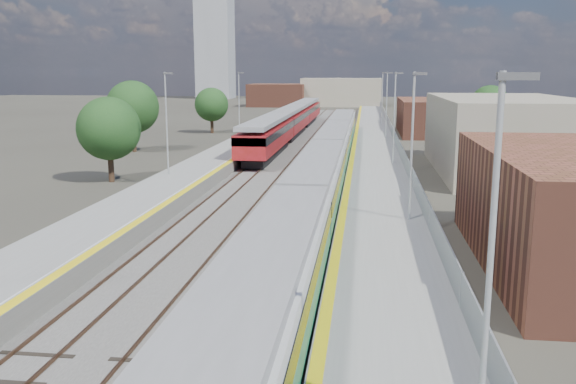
# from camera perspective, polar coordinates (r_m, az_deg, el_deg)

# --- Properties ---
(ground) EXTENTS (320.00, 320.00, 0.00)m
(ground) POSITION_cam_1_polar(r_m,az_deg,el_deg) (59.94, 3.10, 2.98)
(ground) COLOR #47443A
(ground) RESTS_ON ground
(ballast_bed) EXTENTS (10.50, 155.00, 0.06)m
(ballast_bed) POSITION_cam_1_polar(r_m,az_deg,el_deg) (62.60, 1.21, 3.37)
(ballast_bed) COLOR #565451
(ballast_bed) RESTS_ON ground
(tracks) EXTENTS (8.96, 160.00, 0.17)m
(tracks) POSITION_cam_1_polar(r_m,az_deg,el_deg) (64.19, 1.90, 3.63)
(tracks) COLOR #4C3323
(tracks) RESTS_ON ground
(platform_right) EXTENTS (4.70, 155.00, 8.52)m
(platform_right) POSITION_cam_1_polar(r_m,az_deg,el_deg) (62.20, 8.14, 3.68)
(platform_right) COLOR slate
(platform_right) RESTS_ON ground
(platform_left) EXTENTS (4.30, 155.00, 8.52)m
(platform_left) POSITION_cam_1_polar(r_m,az_deg,el_deg) (63.60, -4.90, 3.90)
(platform_left) COLOR slate
(platform_left) RESTS_ON ground
(buildings) EXTENTS (72.00, 185.50, 40.00)m
(buildings) POSITION_cam_1_polar(r_m,az_deg,el_deg) (149.49, -1.41, 11.99)
(buildings) COLOR brown
(buildings) RESTS_ON ground
(green_train) EXTENTS (2.71, 75.59, 2.99)m
(green_train) POSITION_cam_1_polar(r_m,az_deg,el_deg) (45.54, 3.71, 3.06)
(green_train) COLOR black
(green_train) RESTS_ON ground
(red_train) EXTENTS (3.01, 61.02, 3.80)m
(red_train) POSITION_cam_1_polar(r_m,az_deg,el_deg) (81.68, 0.36, 6.76)
(red_train) COLOR black
(red_train) RESTS_ON ground
(tree_a) EXTENTS (4.92, 4.92, 6.67)m
(tree_a) POSITION_cam_1_polar(r_m,az_deg,el_deg) (49.43, -16.42, 5.71)
(tree_a) COLOR #382619
(tree_a) RESTS_ON ground
(tree_b) EXTENTS (5.64, 5.64, 7.65)m
(tree_b) POSITION_cam_1_polar(r_m,az_deg,el_deg) (67.93, -14.35, 7.70)
(tree_b) COLOR #382619
(tree_b) RESTS_ON ground
(tree_c) EXTENTS (4.72, 4.72, 6.39)m
(tree_c) POSITION_cam_1_polar(r_m,az_deg,el_deg) (87.21, -7.17, 8.12)
(tree_c) COLOR #382619
(tree_c) RESTS_ON ground
(tree_d) EXTENTS (5.08, 5.08, 6.88)m
(tree_d) POSITION_cam_1_polar(r_m,az_deg,el_deg) (83.55, 18.35, 7.73)
(tree_d) COLOR #382619
(tree_d) RESTS_ON ground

